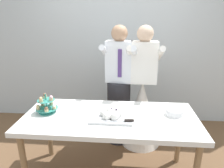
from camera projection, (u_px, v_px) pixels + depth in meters
rear_wall at (118, 36)px, 3.28m from camera, size 5.20×0.10×2.90m
dessert_table at (110, 122)px, 2.11m from camera, size 1.80×0.80×0.78m
cupcake_stand at (47, 105)px, 2.15m from camera, size 0.23×0.23×0.21m
main_cake_tray at (112, 114)px, 2.03m from camera, size 0.44×0.31×0.12m
plate_stack at (175, 112)px, 2.10m from camera, size 0.18×0.18×0.07m
person_groom at (119, 93)px, 2.79m from camera, size 0.51×0.54×1.66m
person_bride at (142, 105)px, 2.80m from camera, size 0.56×0.56×1.66m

